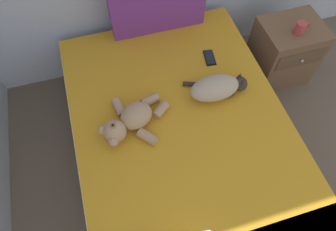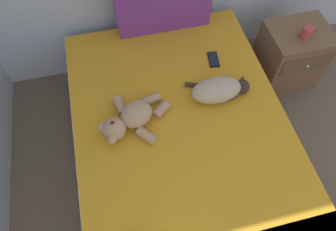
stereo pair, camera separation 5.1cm
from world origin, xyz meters
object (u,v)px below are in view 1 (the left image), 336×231
(cat, at_px, (217,88))
(teddy_bear, at_px, (130,120))
(mug, at_px, (301,28))
(bed, at_px, (182,145))
(cell_phone, at_px, (210,58))
(nightstand, at_px, (284,51))

(cat, xyz_separation_m, teddy_bear, (-0.62, -0.08, -0.00))
(cat, xyz_separation_m, mug, (0.81, 0.34, 0.01))
(bed, distance_m, teddy_bear, 0.47)
(cell_phone, height_order, nightstand, nightstand)
(cell_phone, bearing_deg, nightstand, 6.40)
(nightstand, distance_m, mug, 0.33)
(bed, distance_m, mug, 1.28)
(cat, bearing_deg, teddy_bear, -172.53)
(cat, bearing_deg, mug, 22.70)
(nightstand, relative_size, mug, 4.64)
(teddy_bear, bearing_deg, nightstand, 18.54)
(nightstand, bearing_deg, teddy_bear, -161.46)
(teddy_bear, height_order, nightstand, teddy_bear)
(cat, relative_size, mug, 3.53)
(teddy_bear, relative_size, cell_phone, 3.10)
(cat, relative_size, teddy_bear, 0.87)
(cell_phone, relative_size, mug, 1.30)
(mug, bearing_deg, teddy_bear, -163.59)
(cat, height_order, teddy_bear, teddy_bear)
(nightstand, bearing_deg, cat, -153.95)
(cat, xyz_separation_m, nightstand, (0.82, 0.40, -0.31))
(cell_phone, xyz_separation_m, nightstand, (0.75, 0.08, -0.25))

